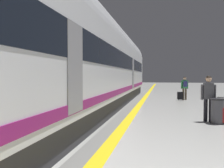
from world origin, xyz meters
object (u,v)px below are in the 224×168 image
at_px(suitcase_near, 220,115).
at_px(waste_bin, 217,111).
at_px(passenger_near, 208,95).
at_px(suitcase_mid, 180,96).
at_px(passenger_mid, 185,86).
at_px(high_speed_train, 84,58).

height_order(suitcase_near, waste_bin, suitcase_near).
distance_m(passenger_near, suitcase_mid, 7.77).
relative_size(passenger_near, passenger_mid, 1.04).
bearing_deg(passenger_mid, suitcase_mid, -138.97).
xyz_separation_m(suitcase_near, passenger_mid, (-0.41, 8.35, 0.67)).
relative_size(passenger_mid, waste_bin, 1.83).
height_order(passenger_near, waste_bin, passenger_near).
relative_size(suitcase_near, waste_bin, 1.07).
distance_m(passenger_near, suitcase_near, 0.83).
distance_m(suitcase_near, suitcase_mid, 8.10).
height_order(suitcase_near, suitcase_mid, suitcase_near).
relative_size(passenger_near, suitcase_mid, 2.98).
distance_m(high_speed_train, suitcase_near, 5.88).
relative_size(high_speed_train, suitcase_mid, 53.96).
bearing_deg(passenger_near, suitcase_mid, 93.04).
bearing_deg(suitcase_mid, passenger_mid, 41.03).
distance_m(high_speed_train, suitcase_mid, 8.86).
height_order(passenger_mid, waste_bin, passenger_mid).
distance_m(suitcase_mid, waste_bin, 8.04).
bearing_deg(suitcase_mid, suitcase_near, -84.83).
xyz_separation_m(passenger_mid, waste_bin, (0.34, -8.29, -0.53)).
bearing_deg(suitcase_mid, high_speed_train, -122.93).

